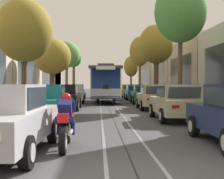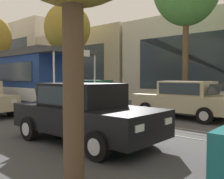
% 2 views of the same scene
% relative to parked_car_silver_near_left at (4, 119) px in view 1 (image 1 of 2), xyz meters
% --- Properties ---
extents(ground_plane, '(160.00, 160.00, 0.00)m').
position_rel_parked_car_silver_near_left_xyz_m(ground_plane, '(2.83, 22.26, -0.80)').
color(ground_plane, '#424244').
extents(trolley_track_rails, '(1.14, 69.50, 0.01)m').
position_rel_parked_car_silver_near_left_xyz_m(trolley_track_rails, '(2.83, 26.41, -0.79)').
color(trolley_track_rails, gray).
rests_on(trolley_track_rails, ground).
extents(building_facade_left, '(5.58, 61.20, 9.43)m').
position_rel_parked_car_silver_near_left_xyz_m(building_facade_left, '(-7.96, 26.39, 3.28)').
color(building_facade_left, tan).
rests_on(building_facade_left, ground).
extents(building_facade_right, '(5.96, 61.20, 8.66)m').
position_rel_parked_car_silver_near_left_xyz_m(building_facade_right, '(13.57, 26.11, 2.87)').
color(building_facade_right, tan).
rests_on(building_facade_right, ground).
extents(parked_car_silver_near_left, '(2.09, 4.40, 1.58)m').
position_rel_parked_car_silver_near_left_xyz_m(parked_car_silver_near_left, '(0.00, 0.00, 0.00)').
color(parked_car_silver_near_left, '#B7B7BC').
rests_on(parked_car_silver_near_left, ground).
extents(parked_car_teal_second_left, '(2.07, 4.39, 1.58)m').
position_rel_parked_car_silver_near_left_xyz_m(parked_car_teal_second_left, '(-0.17, 6.60, 0.00)').
color(parked_car_teal_second_left, '#196B70').
rests_on(parked_car_teal_second_left, ground).
extents(parked_car_black_mid_left, '(2.00, 4.36, 1.58)m').
position_rel_parked_car_silver_near_left_xyz_m(parked_car_black_mid_left, '(0.01, 12.41, 0.00)').
color(parked_car_black_mid_left, black).
rests_on(parked_car_black_mid_left, ground).
extents(parked_car_beige_fourth_left, '(2.07, 4.39, 1.58)m').
position_rel_parked_car_silver_near_left_xyz_m(parked_car_beige_fourth_left, '(-0.02, 19.61, 0.00)').
color(parked_car_beige_fourth_left, '#C1B28E').
rests_on(parked_car_beige_fourth_left, ground).
extents(parked_car_blue_fifth_left, '(2.06, 4.39, 1.58)m').
position_rel_parked_car_silver_near_left_xyz_m(parked_car_blue_fifth_left, '(-0.21, 26.06, 0.00)').
color(parked_car_blue_fifth_left, '#233D93').
rests_on(parked_car_blue_fifth_left, ground).
extents(parked_car_beige_second_right, '(2.04, 4.38, 1.58)m').
position_rel_parked_car_silver_near_left_xyz_m(parked_car_beige_second_right, '(5.62, 6.37, 0.00)').
color(parked_car_beige_second_right, '#C1B28E').
rests_on(parked_car_beige_second_right, ground).
extents(parked_car_beige_mid_right, '(2.10, 4.41, 1.58)m').
position_rel_parked_car_silver_near_left_xyz_m(parked_car_beige_mid_right, '(5.65, 12.26, 0.00)').
color(parked_car_beige_mid_right, '#C1B28E').
rests_on(parked_car_beige_mid_right, ground).
extents(parked_car_green_fourth_right, '(2.12, 4.41, 1.58)m').
position_rel_parked_car_silver_near_left_xyz_m(parked_car_green_fourth_right, '(5.86, 18.32, 0.00)').
color(parked_car_green_fourth_right, '#1E6038').
rests_on(parked_car_green_fourth_right, ground).
extents(parked_car_teal_fifth_right, '(2.01, 4.36, 1.58)m').
position_rel_parked_car_silver_near_left_xyz_m(parked_car_teal_fifth_right, '(5.81, 24.36, 0.00)').
color(parked_car_teal_fifth_right, '#196B70').
rests_on(parked_car_teal_fifth_right, ground).
extents(parked_car_yellow_sixth_right, '(2.01, 4.36, 1.58)m').
position_rel_parked_car_silver_near_left_xyz_m(parked_car_yellow_sixth_right, '(5.69, 30.08, 0.00)').
color(parked_car_yellow_sixth_right, gold).
rests_on(parked_car_yellow_sixth_right, ground).
extents(parked_car_silver_far_right, '(2.03, 4.37, 1.58)m').
position_rel_parked_car_silver_near_left_xyz_m(parked_car_silver_far_right, '(5.71, 35.95, 0.00)').
color(parked_car_silver_far_right, '#B7B7BC').
rests_on(parked_car_silver_far_right, ground).
extents(street_tree_kerb_left_second, '(3.18, 2.98, 6.35)m').
position_rel_parked_car_silver_near_left_xyz_m(street_tree_kerb_left_second, '(-2.00, 10.43, 3.76)').
color(street_tree_kerb_left_second, brown).
rests_on(street_tree_kerb_left_second, ground).
extents(street_tree_kerb_left_mid, '(3.49, 3.69, 5.91)m').
position_rel_parked_car_silver_near_left_xyz_m(street_tree_kerb_left_mid, '(-2.17, 22.18, 3.38)').
color(street_tree_kerb_left_mid, brown).
rests_on(street_tree_kerb_left_mid, ground).
extents(street_tree_kerb_left_fourth, '(3.43, 3.11, 7.20)m').
position_rel_parked_car_silver_near_left_xyz_m(street_tree_kerb_left_fourth, '(-1.98, 33.37, 4.62)').
color(street_tree_kerb_left_fourth, brown).
rests_on(street_tree_kerb_left_fourth, ground).
extents(street_tree_kerb_left_far, '(2.55, 2.78, 7.35)m').
position_rel_parked_car_silver_near_left_xyz_m(street_tree_kerb_left_far, '(-1.98, 45.02, 4.96)').
color(street_tree_kerb_left_far, brown).
rests_on(street_tree_kerb_left_far, ground).
extents(street_tree_kerb_right_second, '(3.42, 3.38, 8.37)m').
position_rel_parked_car_silver_near_left_xyz_m(street_tree_kerb_right_second, '(7.55, 13.15, 5.51)').
color(street_tree_kerb_right_second, brown).
rests_on(street_tree_kerb_right_second, ground).
extents(street_tree_kerb_right_mid, '(3.42, 3.60, 7.40)m').
position_rel_parked_car_silver_near_left_xyz_m(street_tree_kerb_right_mid, '(7.77, 22.87, 4.64)').
color(street_tree_kerb_right_mid, brown).
rests_on(street_tree_kerb_right_mid, ground).
extents(street_tree_kerb_right_fourth, '(2.74, 2.54, 8.02)m').
position_rel_parked_car_silver_near_left_xyz_m(street_tree_kerb_right_fourth, '(7.70, 34.44, 5.15)').
color(street_tree_kerb_right_fourth, brown).
rests_on(street_tree_kerb_right_fourth, ground).
extents(street_tree_kerb_right_far, '(2.39, 2.19, 6.31)m').
position_rel_parked_car_silver_near_left_xyz_m(street_tree_kerb_right_far, '(7.58, 44.59, 3.74)').
color(street_tree_kerb_right_far, brown).
rests_on(street_tree_kerb_right_far, ground).
extents(cable_car_trolley, '(2.82, 9.17, 3.28)m').
position_rel_parked_car_silver_near_left_xyz_m(cable_car_trolley, '(2.83, 20.63, 0.86)').
color(cable_car_trolley, navy).
rests_on(cable_car_trolley, ground).
extents(motorcycle_with_rider, '(0.56, 1.99, 1.37)m').
position_rel_parked_car_silver_near_left_xyz_m(motorcycle_with_rider, '(1.36, 0.49, -0.15)').
color(motorcycle_with_rider, black).
rests_on(motorcycle_with_rider, ground).
extents(fire_hydrant, '(0.40, 0.22, 0.84)m').
position_rel_parked_car_silver_near_left_xyz_m(fire_hydrant, '(7.17, 7.69, -0.38)').
color(fire_hydrant, gold).
rests_on(fire_hydrant, ground).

